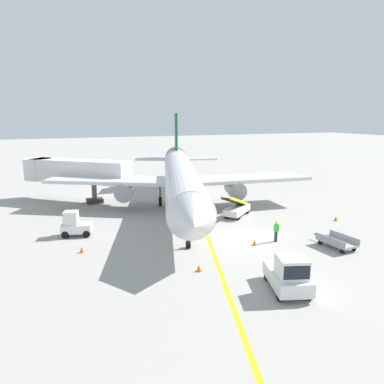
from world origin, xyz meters
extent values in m
plane|color=#9E9B93|center=(0.00, 0.00, 0.00)|extent=(300.00, 300.00, 0.00)
cube|color=yellow|center=(-1.58, 5.00, 0.00)|extent=(25.55, 76.00, 0.01)
cylinder|color=silver|center=(-1.58, 10.53, 3.45)|extent=(12.61, 29.51, 3.30)
cone|color=silver|center=(-6.69, -4.84, 3.45)|extent=(3.83, 3.30, 3.23)
cone|color=silver|center=(3.60, 26.09, 3.85)|extent=(3.86, 3.65, 3.14)
cube|color=silver|center=(6.00, 9.59, 3.05)|extent=(13.41, 5.82, 0.36)
cylinder|color=gray|center=(4.13, 9.16, 2.05)|extent=(2.81, 3.64, 1.90)
cube|color=silver|center=(-8.21, 14.32, 3.05)|extent=(13.44, 10.38, 0.36)
cylinder|color=gray|center=(-6.97, 12.86, 2.05)|extent=(2.81, 3.64, 1.90)
cube|color=#19592D|center=(2.84, 23.82, 7.50)|extent=(1.53, 3.88, 5.20)
cube|color=silver|center=(5.56, 22.49, 3.85)|extent=(5.51, 3.10, 0.24)
cube|color=silver|center=(-0.13, 24.39, 3.85)|extent=(5.64, 4.28, 0.24)
cylinder|color=#4C4C51|center=(-5.21, -0.38, 1.56)|extent=(0.20, 0.20, 3.12)
cylinder|color=black|center=(-5.21, -0.38, 0.28)|extent=(0.51, 0.64, 0.56)
cylinder|color=#4C4C51|center=(1.14, 11.74, 1.56)|extent=(0.20, 0.20, 3.12)
cylinder|color=black|center=(1.14, 11.74, 0.48)|extent=(0.64, 1.02, 0.96)
cylinder|color=#4C4C51|center=(-3.03, 13.13, 1.56)|extent=(0.20, 0.20, 3.12)
cylinder|color=black|center=(-3.03, 13.13, 0.48)|extent=(0.64, 1.02, 0.96)
cube|color=black|center=(-6.06, -2.94, 3.80)|extent=(2.98, 1.83, 0.60)
cube|color=silver|center=(-10.89, 18.47, 3.60)|extent=(10.82, 9.76, 2.50)
cylinder|color=silver|center=(-15.23, 22.17, 3.60)|extent=(3.20, 3.20, 2.50)
cylinder|color=#59595B|center=(-9.52, 17.30, 1.18)|extent=(0.56, 0.56, 2.35)
cube|color=#333338|center=(-9.52, 17.30, 0.25)|extent=(1.80, 1.40, 0.50)
cube|color=silver|center=(-2.53, -8.73, 0.70)|extent=(2.96, 4.02, 0.80)
cube|color=silver|center=(-2.73, -9.33, 1.65)|extent=(1.96, 2.02, 1.10)
cube|color=black|center=(-2.98, -10.06, 1.65)|extent=(1.37, 0.54, 0.77)
cylinder|color=black|center=(-2.17, -10.19, 0.30)|extent=(0.40, 0.64, 0.60)
cylinder|color=black|center=(-3.70, -9.66, 0.30)|extent=(0.40, 0.64, 0.60)
cylinder|color=black|center=(-1.36, -7.80, 0.30)|extent=(0.40, 0.64, 0.60)
cylinder|color=black|center=(-2.88, -7.28, 0.30)|extent=(0.40, 0.64, 0.60)
cube|color=silver|center=(-12.58, 5.86, 0.65)|extent=(2.67, 1.92, 0.70)
cube|color=silver|center=(-12.99, 5.98, 1.55)|extent=(1.33, 1.30, 1.10)
cube|color=black|center=(-13.48, 6.13, 1.55)|extent=(0.35, 0.96, 0.77)
cylinder|color=black|center=(-13.54, 5.57, 0.30)|extent=(0.64, 0.38, 0.60)
cylinder|color=black|center=(-13.23, 6.63, 0.30)|extent=(0.64, 0.38, 0.60)
cylinder|color=black|center=(-11.93, 5.10, 0.30)|extent=(0.64, 0.38, 0.60)
cylinder|color=black|center=(-11.62, 6.16, 0.30)|extent=(0.64, 0.38, 0.60)
cube|color=silver|center=(2.70, 6.19, 0.60)|extent=(3.88, 3.58, 0.60)
cylinder|color=black|center=(2.08, 4.85, 0.30)|extent=(0.60, 0.55, 0.60)
cylinder|color=black|center=(1.27, 5.83, 0.30)|extent=(0.60, 0.55, 0.60)
cylinder|color=black|center=(4.13, 6.54, 0.30)|extent=(0.60, 0.55, 0.60)
cylinder|color=black|center=(3.32, 7.52, 0.30)|extent=(0.60, 0.55, 0.60)
cube|color=black|center=(2.24, 5.80, 1.55)|extent=(4.42, 3.88, 1.76)
cube|color=yellow|center=(2.53, 5.46, 1.67)|extent=(3.92, 3.27, 1.84)
cube|color=yellow|center=(1.95, 6.15, 1.67)|extent=(3.92, 3.27, 1.84)
cube|color=#A5A5A8|center=(5.14, -4.62, 0.44)|extent=(1.70, 2.90, 0.16)
cube|color=#4C4C51|center=(5.00, -2.77, 0.42)|extent=(0.15, 0.90, 0.08)
cylinder|color=#4C4C51|center=(4.97, -2.33, 0.42)|extent=(0.12, 0.12, 0.05)
cube|color=gray|center=(4.39, -4.67, 0.69)|extent=(0.26, 2.80, 0.50)
cube|color=gray|center=(5.88, -4.57, 0.69)|extent=(0.26, 2.80, 0.50)
cylinder|color=black|center=(4.46, -3.62, 0.18)|extent=(0.15, 0.37, 0.36)
cylinder|color=black|center=(5.66, -3.53, 0.18)|extent=(0.15, 0.37, 0.36)
cylinder|color=black|center=(4.61, -5.71, 0.18)|extent=(0.15, 0.37, 0.36)
cylinder|color=black|center=(5.81, -5.62, 0.18)|extent=(0.15, 0.37, 0.36)
cylinder|color=#26262D|center=(1.73, -1.69, 0.42)|extent=(0.24, 0.24, 0.85)
cube|color=green|center=(1.73, -1.69, 1.13)|extent=(0.36, 0.22, 0.56)
sphere|color=tan|center=(1.73, -1.69, 1.52)|extent=(0.20, 0.20, 0.20)
sphere|color=yellow|center=(1.73, -1.69, 1.58)|extent=(0.24, 0.24, 0.24)
cone|color=orange|center=(-12.67, 1.75, 0.22)|extent=(0.36, 0.36, 0.44)
cone|color=orange|center=(-6.15, -4.53, 0.22)|extent=(0.36, 0.36, 0.44)
cone|color=orange|center=(-0.27, -1.76, 0.22)|extent=(0.36, 0.36, 0.44)
cone|color=orange|center=(10.46, 1.00, 0.22)|extent=(0.36, 0.36, 0.44)
cone|color=orange|center=(-4.49, 4.06, 0.22)|extent=(0.36, 0.36, 0.44)
camera|label=1|loc=(-15.02, -24.51, 9.72)|focal=34.26mm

